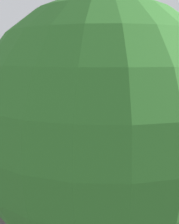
{
  "coord_description": "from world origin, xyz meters",
  "views": [
    {
      "loc": [
        11.38,
        9.59,
        4.35
      ],
      "look_at": [
        -0.17,
        -0.16,
        1.06
      ],
      "focal_mm": 40.82,
      "sensor_mm": 36.0,
      "label": 1
    }
  ],
  "objects_px": {
    "vintage_fire_truck": "(86,110)",
    "traffic_cone": "(142,118)",
    "oak_tree_right": "(102,127)",
    "lawn_chair_by_car": "(89,98)",
    "classic_hot_rod": "(120,99)",
    "oak_tree_left": "(104,65)",
    "spectator_seated": "(55,136)",
    "parked_pickup": "(82,161)",
    "lawn_chair_near_truck": "(53,139)"
  },
  "relations": [
    {
      "from": "vintage_fire_truck",
      "to": "traffic_cone",
      "type": "height_order",
      "value": "vintage_fire_truck"
    },
    {
      "from": "oak_tree_right",
      "to": "lawn_chair_by_car",
      "type": "bearing_deg",
      "value": -139.37
    },
    {
      "from": "vintage_fire_truck",
      "to": "classic_hot_rod",
      "type": "bearing_deg",
      "value": -163.04
    },
    {
      "from": "vintage_fire_truck",
      "to": "oak_tree_left",
      "type": "xyz_separation_m",
      "value": [
        -9.98,
        -6.22,
        2.26
      ]
    },
    {
      "from": "oak_tree_left",
      "to": "oak_tree_right",
      "type": "bearing_deg",
      "value": 37.04
    },
    {
      "from": "classic_hot_rod",
      "to": "oak_tree_right",
      "type": "height_order",
      "value": "oak_tree_right"
    },
    {
      "from": "lawn_chair_by_car",
      "to": "oak_tree_left",
      "type": "distance_m",
      "value": 4.64
    },
    {
      "from": "classic_hot_rod",
      "to": "lawn_chair_by_car",
      "type": "xyz_separation_m",
      "value": [
        0.65,
        -3.01,
        -0.16
      ]
    },
    {
      "from": "lawn_chair_by_car",
      "to": "spectator_seated",
      "type": "xyz_separation_m",
      "value": [
        10.2,
        6.5,
        0.11
      ]
    },
    {
      "from": "traffic_cone",
      "to": "parked_pickup",
      "type": "bearing_deg",
      "value": 17.05
    },
    {
      "from": "lawn_chair_by_car",
      "to": "lawn_chair_near_truck",
      "type": "bearing_deg",
      "value": 32.32
    },
    {
      "from": "spectator_seated",
      "to": "oak_tree_right",
      "type": "height_order",
      "value": "oak_tree_right"
    },
    {
      "from": "vintage_fire_truck",
      "to": "oak_tree_left",
      "type": "bearing_deg",
      "value": -148.06
    },
    {
      "from": "classic_hot_rod",
      "to": "oak_tree_right",
      "type": "bearing_deg",
      "value": 32.47
    },
    {
      "from": "vintage_fire_truck",
      "to": "spectator_seated",
      "type": "distance_m",
      "value": 3.97
    },
    {
      "from": "lawn_chair_by_car",
      "to": "traffic_cone",
      "type": "bearing_deg",
      "value": 68.08
    },
    {
      "from": "lawn_chair_near_truck",
      "to": "parked_pickup",
      "type": "bearing_deg",
      "value": 62.87
    },
    {
      "from": "parked_pickup",
      "to": "lawn_chair_near_truck",
      "type": "xyz_separation_m",
      "value": [
        -1.7,
        -3.31,
        -0.4
      ]
    },
    {
      "from": "oak_tree_left",
      "to": "oak_tree_right",
      "type": "distance_m",
      "value": 23.71
    },
    {
      "from": "vintage_fire_truck",
      "to": "spectator_seated",
      "type": "bearing_deg",
      "value": 19.43
    },
    {
      "from": "oak_tree_left",
      "to": "vintage_fire_truck",
      "type": "bearing_deg",
      "value": 31.94
    },
    {
      "from": "lawn_chair_near_truck",
      "to": "traffic_cone",
      "type": "relative_size",
      "value": 1.61
    },
    {
      "from": "classic_hot_rod",
      "to": "oak_tree_right",
      "type": "distance_m",
      "value": 19.27
    },
    {
      "from": "vintage_fire_truck",
      "to": "lawn_chair_by_car",
      "type": "distance_m",
      "value": 8.33
    },
    {
      "from": "classic_hot_rod",
      "to": "spectator_seated",
      "type": "height_order",
      "value": "classic_hot_rod"
    },
    {
      "from": "oak_tree_left",
      "to": "traffic_cone",
      "type": "distance_m",
      "value": 10.72
    },
    {
      "from": "lawn_chair_near_truck",
      "to": "classic_hot_rod",
      "type": "bearing_deg",
      "value": -162.18
    },
    {
      "from": "lawn_chair_near_truck",
      "to": "traffic_cone",
      "type": "height_order",
      "value": "lawn_chair_near_truck"
    },
    {
      "from": "classic_hot_rod",
      "to": "parked_pickup",
      "type": "xyz_separation_m",
      "value": [
        12.68,
        6.84,
        0.24
      ]
    },
    {
      "from": "parked_pickup",
      "to": "spectator_seated",
      "type": "bearing_deg",
      "value": -118.52
    },
    {
      "from": "parked_pickup",
      "to": "lawn_chair_near_truck",
      "type": "relative_size",
      "value": 5.02
    },
    {
      "from": "parked_pickup",
      "to": "traffic_cone",
      "type": "height_order",
      "value": "parked_pickup"
    },
    {
      "from": "classic_hot_rod",
      "to": "traffic_cone",
      "type": "bearing_deg",
      "value": 49.11
    },
    {
      "from": "spectator_seated",
      "to": "oak_tree_left",
      "type": "bearing_deg",
      "value": -151.19
    },
    {
      "from": "oak_tree_left",
      "to": "traffic_cone",
      "type": "height_order",
      "value": "oak_tree_left"
    },
    {
      "from": "oak_tree_left",
      "to": "classic_hot_rod",
      "type": "bearing_deg",
      "value": 54.91
    },
    {
      "from": "lawn_chair_by_car",
      "to": "oak_tree_left",
      "type": "bearing_deg",
      "value": -163.44
    },
    {
      "from": "spectator_seated",
      "to": "traffic_cone",
      "type": "xyz_separation_m",
      "value": [
        -7.38,
        0.53,
        -0.39
      ]
    },
    {
      "from": "parked_pickup",
      "to": "lawn_chair_near_truck",
      "type": "height_order",
      "value": "parked_pickup"
    },
    {
      "from": "lawn_chair_near_truck",
      "to": "lawn_chair_by_car",
      "type": "relative_size",
      "value": 1.0
    },
    {
      "from": "classic_hot_rod",
      "to": "spectator_seated",
      "type": "distance_m",
      "value": 11.4
    },
    {
      "from": "parked_pickup",
      "to": "traffic_cone",
      "type": "relative_size",
      "value": 8.06
    },
    {
      "from": "spectator_seated",
      "to": "traffic_cone",
      "type": "bearing_deg",
      "value": 175.9
    },
    {
      "from": "traffic_cone",
      "to": "classic_hot_rod",
      "type": "bearing_deg",
      "value": -130.89
    },
    {
      "from": "parked_pickup",
      "to": "oak_tree_left",
      "type": "height_order",
      "value": "oak_tree_left"
    },
    {
      "from": "parked_pickup",
      "to": "lawn_chair_by_car",
      "type": "bearing_deg",
      "value": -140.69
    },
    {
      "from": "lawn_chair_near_truck",
      "to": "oak_tree_right",
      "type": "distance_m",
      "value": 8.92
    },
    {
      "from": "oak_tree_left",
      "to": "oak_tree_right",
      "type": "relative_size",
      "value": 0.99
    },
    {
      "from": "vintage_fire_truck",
      "to": "parked_pickup",
      "type": "relative_size",
      "value": 1.13
    },
    {
      "from": "lawn_chair_near_truck",
      "to": "oak_tree_left",
      "type": "height_order",
      "value": "oak_tree_left"
    }
  ]
}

